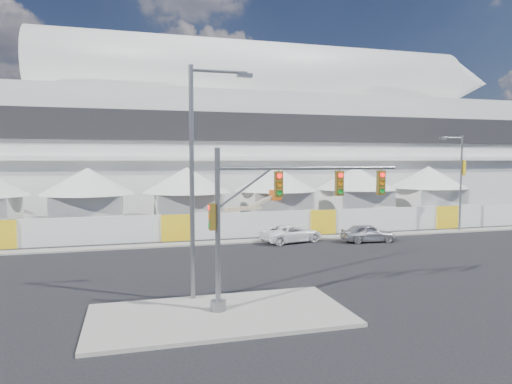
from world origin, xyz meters
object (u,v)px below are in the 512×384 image
object	(u,v)px
pickup_curb	(292,233)
lot_car_c	(43,229)
streetlight_curb	(459,176)
traffic_mast	(264,219)
lot_car_a	(446,213)
sedan_silver	(368,233)
streetlight_median	(198,166)
boom_lift	(240,220)

from	to	relation	value
pickup_curb	lot_car_c	xyz separation A→B (m)	(-18.11, 6.42, 0.08)
pickup_curb	streetlight_curb	xyz separation A→B (m)	(15.36, 0.89, 4.09)
lot_car_c	traffic_mast	distance (m)	23.98
lot_car_a	streetlight_curb	world-z (taller)	streetlight_curb
sedan_silver	lot_car_c	xyz separation A→B (m)	(-23.59, 7.95, 0.06)
sedan_silver	streetlight_median	size ratio (longest dim) A/B	0.40
traffic_mast	streetlight_curb	bearing A→B (deg)	34.89
sedan_silver	lot_car_a	xyz separation A→B (m)	(14.28, 9.53, 0.00)
lot_car_c	streetlight_median	world-z (taller)	streetlight_median
streetlight_median	streetlight_curb	world-z (taller)	streetlight_median
pickup_curb	boom_lift	size ratio (longest dim) A/B	0.69
traffic_mast	pickup_curb	bearing A→B (deg)	65.90
pickup_curb	lot_car_c	bearing A→B (deg)	57.04
lot_car_a	boom_lift	distance (m)	22.25
pickup_curb	lot_car_c	distance (m)	19.22
lot_car_c	boom_lift	bearing A→B (deg)	-81.69
pickup_curb	sedan_silver	bearing A→B (deg)	-119.04
sedan_silver	pickup_curb	distance (m)	5.69
pickup_curb	boom_lift	distance (m)	6.88
traffic_mast	sedan_silver	bearing A→B (deg)	47.04
pickup_curb	lot_car_c	size ratio (longest dim) A/B	0.93
traffic_mast	boom_lift	xyz separation A→B (m)	(3.95, 20.70, -2.83)
lot_car_a	lot_car_c	size ratio (longest dim) A/B	0.81
pickup_curb	boom_lift	xyz separation A→B (m)	(-2.43, 6.43, 0.25)
lot_car_c	traffic_mast	xyz separation A→B (m)	(11.73, -20.70, 3.00)
streetlight_median	pickup_curb	bearing A→B (deg)	54.84
pickup_curb	traffic_mast	bearing A→B (deg)	142.46
lot_car_a	lot_car_c	world-z (taller)	lot_car_c
streetlight_curb	boom_lift	xyz separation A→B (m)	(-17.79, 5.54, -3.84)
traffic_mast	streetlight_curb	distance (m)	26.53
streetlight_median	streetlight_curb	size ratio (longest dim) A/B	1.21
lot_car_a	streetlight_median	xyz separation A→B (m)	(-28.50, -20.41, 5.16)
lot_car_c	streetlight_curb	world-z (taller)	streetlight_curb
pickup_curb	lot_car_c	world-z (taller)	lot_car_c
lot_car_c	lot_car_a	bearing A→B (deg)	-79.33
lot_car_a	boom_lift	bearing A→B (deg)	135.24
lot_car_a	boom_lift	xyz separation A→B (m)	(-22.19, -1.57, 0.23)
lot_car_a	lot_car_c	xyz separation A→B (m)	(-37.87, -1.58, 0.06)
lot_car_a	traffic_mast	size ratio (longest dim) A/B	0.51
boom_lift	streetlight_median	bearing A→B (deg)	-125.72
sedan_silver	streetlight_median	bearing A→B (deg)	133.57
lot_car_a	lot_car_c	distance (m)	37.90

